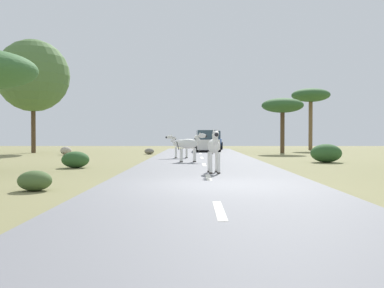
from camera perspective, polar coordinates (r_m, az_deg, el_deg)
The scene contains 17 objects.
ground_plane at distance 11.74m, azimuth 3.35°, elevation -5.53°, with size 90.00×90.00×0.00m, color olive.
road at distance 11.73m, azimuth 2.46°, elevation -5.42°, with size 6.00×64.00×0.05m, color slate.
lane_markings at distance 10.73m, azimuth 2.66°, elevation -5.88°, with size 0.16×56.00×0.01m.
zebra_0 at distance 15.28m, azimuth 2.87°, elevation -0.36°, with size 0.48×1.63×1.54m.
zebra_1 at distance 21.64m, azimuth -0.31°, elevation -0.03°, with size 1.54×0.62×1.47m.
zebra_2 at distance 25.50m, azimuth -1.59°, elevation 0.03°, with size 1.46×0.52×1.38m.
car_0 at distance 36.22m, azimuth 1.93°, elevation 0.31°, with size 2.18×4.42×1.74m.
car_1 at distance 41.54m, azimuth 2.60°, elevation 0.41°, with size 2.26×4.45×1.74m.
tree_0 at distance 36.58m, azimuth -19.93°, elevation 8.32°, with size 5.56×5.56×8.78m.
tree_2 at distance 34.58m, azimuth 11.66°, elevation 4.84°, with size 3.20×3.20×4.23m.
tree_5 at distance 42.53m, azimuth 15.15°, elevation 6.01°, with size 3.54×3.54×5.74m.
bush_1 at distance 11.46m, azimuth -19.73°, elevation -4.51°, with size 0.83×0.75×0.50m, color #425B2D.
bush_2 at distance 23.09m, azimuth 17.01°, elevation -1.15°, with size 1.55×1.39×0.93m, color #2D5628.
bush_3 at distance 19.04m, azimuth -14.88°, elevation -1.97°, with size 1.15×1.04×0.69m, color #2D5628.
rock_0 at distance 31.75m, azimuth -5.57°, elevation -0.95°, with size 0.69×0.58×0.43m, color gray.
rock_1 at distance 24.85m, azimuth -15.48°, elevation -1.64°, with size 0.64×0.46×0.36m, color #A89E8C.
rock_3 at distance 32.00m, azimuth -16.05°, elevation -0.84°, with size 0.75×0.80×0.58m, color #A89E8C.
Camera 1 is at (-0.62, -11.65, 1.36)m, focal length 41.10 mm.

